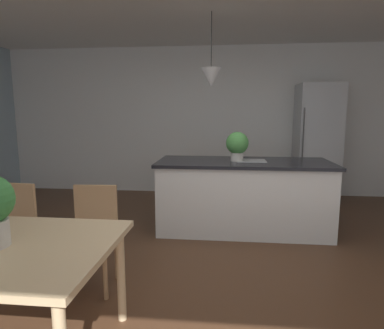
{
  "coord_description": "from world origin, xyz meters",
  "views": [
    {
      "loc": [
        0.1,
        -2.87,
        1.49
      ],
      "look_at": [
        -0.23,
        0.27,
        1.0
      ],
      "focal_mm": 30.45,
      "sensor_mm": 36.0,
      "label": 1
    }
  ],
  "objects_px": {
    "chair_far_right": "(92,233)",
    "refrigerator": "(317,143)",
    "kitchen_island": "(243,195)",
    "potted_plant_on_island": "(237,145)",
    "chair_far_left": "(8,230)"
  },
  "relations": [
    {
      "from": "chair_far_right",
      "to": "refrigerator",
      "type": "bearing_deg",
      "value": 49.73
    },
    {
      "from": "chair_far_left",
      "to": "kitchen_island",
      "type": "relative_size",
      "value": 0.4
    },
    {
      "from": "kitchen_island",
      "to": "chair_far_left",
      "type": "bearing_deg",
      "value": -144.21
    },
    {
      "from": "chair_far_left",
      "to": "refrigerator",
      "type": "bearing_deg",
      "value": 42.52
    },
    {
      "from": "potted_plant_on_island",
      "to": "kitchen_island",
      "type": "bearing_deg",
      "value": 0.0
    },
    {
      "from": "chair_far_left",
      "to": "kitchen_island",
      "type": "height_order",
      "value": "kitchen_island"
    },
    {
      "from": "kitchen_island",
      "to": "refrigerator",
      "type": "distance_m",
      "value": 2.16
    },
    {
      "from": "chair_far_left",
      "to": "potted_plant_on_island",
      "type": "height_order",
      "value": "potted_plant_on_island"
    },
    {
      "from": "chair_far_right",
      "to": "kitchen_island",
      "type": "bearing_deg",
      "value": 48.43
    },
    {
      "from": "kitchen_island",
      "to": "chair_far_right",
      "type": "bearing_deg",
      "value": -131.57
    },
    {
      "from": "chair_far_left",
      "to": "chair_far_right",
      "type": "bearing_deg",
      "value": 0.01
    },
    {
      "from": "kitchen_island",
      "to": "potted_plant_on_island",
      "type": "bearing_deg",
      "value": 180.0
    },
    {
      "from": "refrigerator",
      "to": "kitchen_island",
      "type": "bearing_deg",
      "value": -129.0
    },
    {
      "from": "potted_plant_on_island",
      "to": "refrigerator",
      "type": "bearing_deg",
      "value": 49.2
    },
    {
      "from": "kitchen_island",
      "to": "potted_plant_on_island",
      "type": "xyz_separation_m",
      "value": [
        -0.09,
        0.0,
        0.65
      ]
    }
  ]
}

